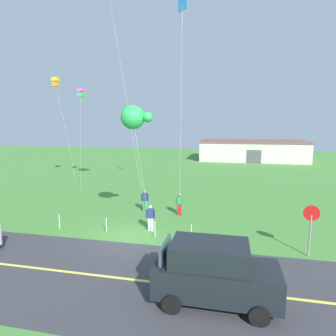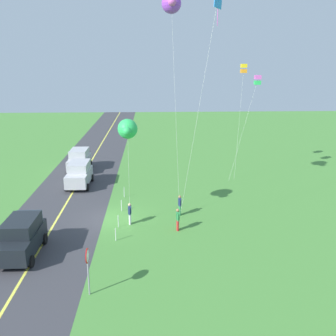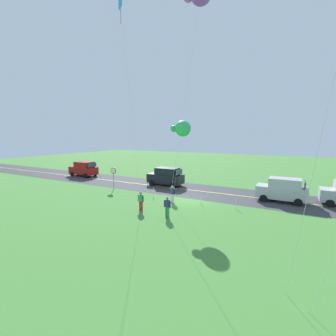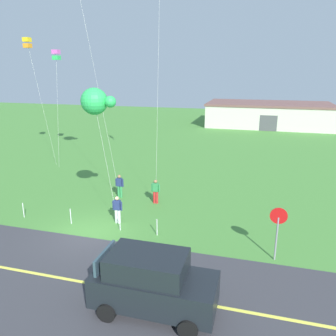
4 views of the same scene
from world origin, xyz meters
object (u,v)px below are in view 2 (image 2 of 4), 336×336
(person_adult_companion, at_px, (130,213))
(kite_yellow_high, at_px, (171,3))
(car_parked_west_far, at_px, (79,160))
(kite_pink_drift, at_px, (244,69))
(kite_red_low, at_px, (217,4))
(car_parked_west_near, at_px, (79,174))
(kite_blue_mid, at_px, (128,129))
(person_adult_near, at_px, (178,219))
(car_suv_foreground, at_px, (22,237))
(stop_sign, at_px, (88,263))
(kite_green_far, at_px, (257,80))
(person_child_watcher, at_px, (180,204))

(person_adult_companion, distance_m, kite_yellow_high, 15.19)
(car_parked_west_far, height_order, kite_pink_drift, kite_pink_drift)
(person_adult_companion, distance_m, kite_red_low, 14.91)
(person_adult_companion, bearing_deg, car_parked_west_near, 91.98)
(car_parked_west_far, bearing_deg, kite_pink_drift, 85.45)
(car_parked_west_near, xyz_separation_m, kite_blue_mid, (7.99, 5.16, 5.63))
(car_parked_west_far, height_order, person_adult_near, car_parked_west_far)
(car_suv_foreground, xyz_separation_m, car_parked_west_far, (-18.34, 0.14, 0.00))
(car_parked_west_far, relative_size, person_adult_near, 2.75)
(person_adult_near, height_order, kite_pink_drift, kite_pink_drift)
(car_parked_west_far, xyz_separation_m, stop_sign, (22.67, 4.56, 0.65))
(person_adult_near, relative_size, kite_blue_mid, 0.21)
(car_parked_west_far, height_order, kite_yellow_high, kite_yellow_high)
(stop_sign, relative_size, kite_green_far, 0.25)
(person_adult_near, bearing_deg, car_parked_west_far, -47.38)
(car_parked_west_near, height_order, kite_yellow_high, kite_yellow_high)
(kite_blue_mid, bearing_deg, kite_red_low, 72.27)
(kite_red_low, height_order, kite_pink_drift, kite_red_low)
(kite_pink_drift, bearing_deg, kite_red_low, -20.42)
(car_suv_foreground, bearing_deg, kite_blue_mid, 129.04)
(car_parked_west_far, distance_m, kite_green_far, 19.99)
(person_child_watcher, bearing_deg, person_adult_companion, 163.13)
(person_child_watcher, bearing_deg, kite_pink_drift, 19.48)
(car_parked_west_near, distance_m, stop_sign, 17.77)
(car_parked_west_near, bearing_deg, kite_yellow_high, 57.53)
(car_suv_foreground, xyz_separation_m, kite_pink_drift, (-16.99, 17.07, 9.43))
(kite_green_far, relative_size, kite_pink_drift, 0.91)
(car_parked_west_near, distance_m, kite_red_low, 19.90)
(kite_blue_mid, relative_size, kite_green_far, 0.74)
(kite_blue_mid, bearing_deg, car_parked_west_far, -155.29)
(person_child_watcher, relative_size, kite_blue_mid, 0.21)
(stop_sign, xyz_separation_m, person_adult_near, (-7.29, 4.96, -0.94))
(kite_red_low, bearing_deg, person_child_watcher, -140.38)
(kite_blue_mid, xyz_separation_m, kite_green_far, (-9.68, 11.65, 2.81))
(person_child_watcher, xyz_separation_m, kite_blue_mid, (0.54, -3.75, 5.92))
(car_suv_foreground, xyz_separation_m, kite_blue_mid, (-5.06, 6.24, 5.63))
(car_parked_west_far, relative_size, kite_red_low, 0.28)
(car_parked_west_far, relative_size, car_parked_west_near, 1.00)
(car_parked_west_near, relative_size, kite_blue_mid, 0.59)
(person_adult_companion, xyz_separation_m, kite_red_low, (0.89, 5.66, 13.77))
(car_suv_foreground, xyz_separation_m, person_child_watcher, (-5.61, 9.99, -0.29))
(car_parked_west_near, distance_m, kite_blue_mid, 11.05)
(person_child_watcher, bearing_deg, car_parked_west_near, 101.47)
(person_adult_near, bearing_deg, kite_red_low, -161.99)
(car_suv_foreground, distance_m, kite_blue_mid, 9.82)
(stop_sign, bearing_deg, kite_blue_mid, 170.63)
(person_adult_companion, height_order, kite_pink_drift, kite_pink_drift)
(kite_red_low, xyz_separation_m, kite_yellow_high, (-4.50, -2.52, 0.64))
(stop_sign, bearing_deg, kite_yellow_high, 158.56)
(person_adult_near, height_order, person_child_watcher, same)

